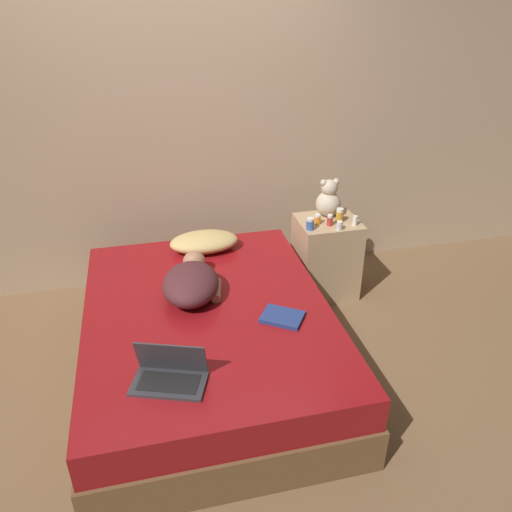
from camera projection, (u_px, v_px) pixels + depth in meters
The scene contains 15 objects.
ground_plane at pixel (211, 368), 3.19m from camera, with size 12.00×12.00×0.00m, color brown.
wall_back at pixel (177, 118), 3.63m from camera, with size 8.00×0.06×2.60m.
bed at pixel (209, 339), 3.08m from camera, with size 1.47×1.92×0.46m.
nightstand at pixel (326, 257), 3.84m from camera, with size 0.45×0.40×0.62m.
pillow at pixel (204, 242), 3.58m from camera, with size 0.49×0.30×0.13m.
person_lying at pixel (192, 282), 3.06m from camera, with size 0.42×0.63×0.19m.
laptop at pixel (170, 374), 2.40m from camera, with size 0.40×0.30×0.20m.
teddy_bear at pixel (329, 200), 3.72m from camera, with size 0.19×0.19×0.29m.
bottle_amber at pixel (340, 215), 3.65m from camera, with size 0.05×0.05×0.10m.
bottle_white at pixel (355, 221), 3.61m from camera, with size 0.03×0.03×0.07m.
bottle_red at pixel (330, 220), 3.60m from camera, with size 0.04×0.04×0.08m.
bottle_orange at pixel (317, 219), 3.63m from camera, with size 0.05×0.05×0.07m.
bottle_blue at pixel (310, 224), 3.54m from camera, with size 0.06×0.06×0.09m.
bottle_clear at pixel (340, 226), 3.54m from camera, with size 0.04×0.04×0.06m.
book at pixel (282, 317), 2.87m from camera, with size 0.29×0.27×0.02m.
Camera 1 is at (-0.28, -2.45, 2.16)m, focal length 35.00 mm.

